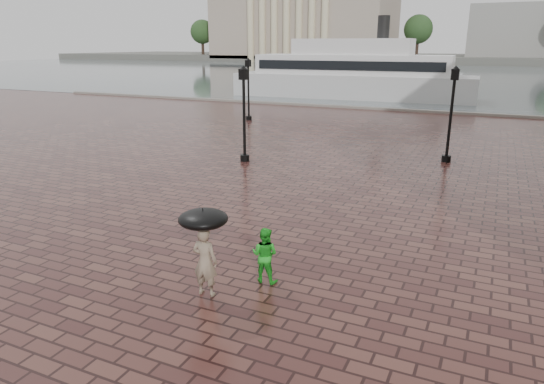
% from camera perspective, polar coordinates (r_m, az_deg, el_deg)
% --- Properties ---
extents(ground, '(300.00, 300.00, 0.00)m').
position_cam_1_polar(ground, '(12.86, -0.37, -8.32)').
color(ground, '#361A18').
rests_on(ground, ground).
extents(harbour_water, '(240.00, 240.00, 0.00)m').
position_cam_1_polar(harbour_water, '(102.78, 22.57, 12.70)').
color(harbour_water, '#434E52').
rests_on(harbour_water, ground).
extents(quay_edge, '(80.00, 0.60, 0.30)m').
position_cam_1_polar(quay_edge, '(43.16, 18.22, 8.86)').
color(quay_edge, slate).
rests_on(quay_edge, ground).
extents(far_shore, '(300.00, 60.00, 2.00)m').
position_cam_1_polar(far_shore, '(170.65, 23.88, 14.12)').
color(far_shore, '#4C4C47').
rests_on(far_shore, ground).
extents(museum, '(57.00, 32.50, 26.00)m').
position_cam_1_polar(museum, '(166.52, 3.89, 19.88)').
color(museum, gray).
rests_on(museum, ground).
extents(far_trees, '(188.00, 8.00, 13.50)m').
position_cam_1_polar(far_trees, '(148.65, 24.00, 17.15)').
color(far_trees, '#2D2119').
rests_on(far_trees, ground).
extents(street_lamps, '(21.44, 14.44, 4.40)m').
position_cam_1_polar(street_lamps, '(28.93, 11.95, 10.36)').
color(street_lamps, black).
rests_on(street_lamps, ground).
extents(adult_pedestrian, '(0.62, 0.43, 1.63)m').
position_cam_1_polar(adult_pedestrian, '(11.11, -7.88, -8.13)').
color(adult_pedestrian, gray).
rests_on(adult_pedestrian, ground).
extents(child_pedestrian, '(0.68, 0.54, 1.37)m').
position_cam_1_polar(child_pedestrian, '(11.66, -0.86, -7.40)').
color(child_pedestrian, green).
rests_on(child_pedestrian, ground).
extents(ferry_near, '(25.33, 6.94, 8.24)m').
position_cam_1_polar(ferry_near, '(53.42, 9.40, 13.56)').
color(ferry_near, '#B8B8B8').
rests_on(ferry_near, ground).
extents(umbrella, '(1.10, 1.10, 1.12)m').
position_cam_1_polar(umbrella, '(10.72, -8.10, -3.16)').
color(umbrella, black).
rests_on(umbrella, ground).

